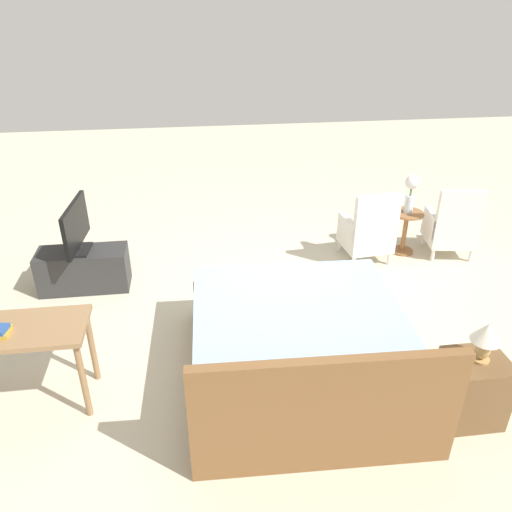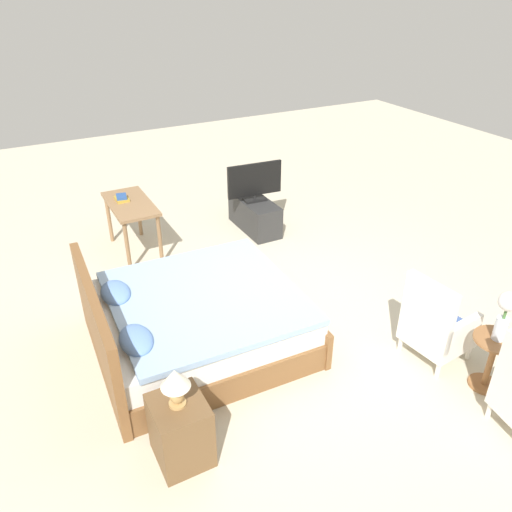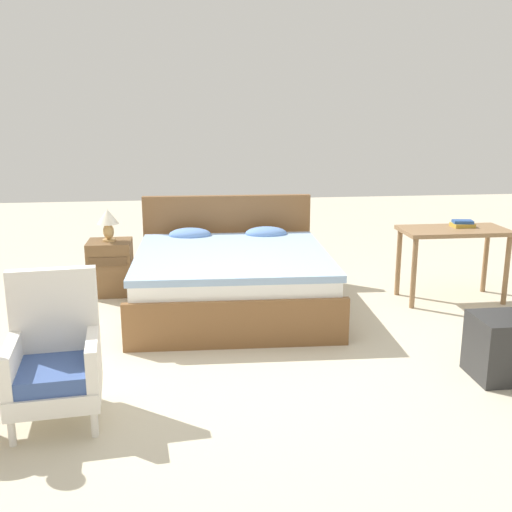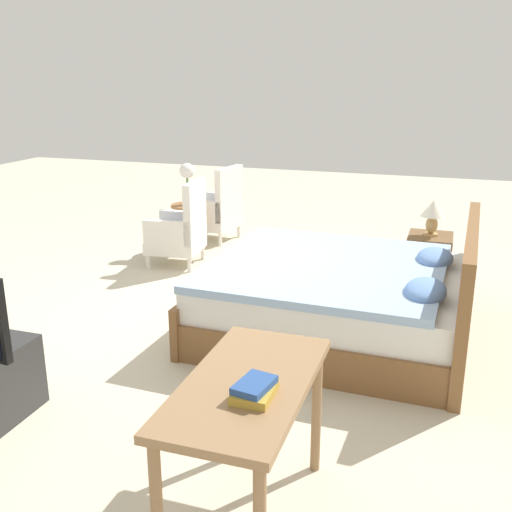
% 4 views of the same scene
% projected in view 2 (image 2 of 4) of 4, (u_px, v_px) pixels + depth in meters
% --- Properties ---
extents(ground_plane, '(16.00, 16.00, 0.00)m').
position_uv_depth(ground_plane, '(284.00, 316.00, 5.53)').
color(ground_plane, beige).
extents(bed, '(1.89, 2.05, 0.96)m').
position_uv_depth(bed, '(194.00, 321.00, 4.95)').
color(bed, brown).
rests_on(bed, ground_plane).
extents(armchair_by_window_right, '(0.59, 0.59, 0.92)m').
position_uv_depth(armchair_by_window_right, '(435.00, 326.00, 4.77)').
color(armchair_by_window_right, white).
rests_on(armchair_by_window_right, ground_plane).
extents(side_table, '(0.40, 0.40, 0.55)m').
position_uv_depth(side_table, '(492.00, 357.00, 4.43)').
color(side_table, '#936038').
rests_on(side_table, ground_plane).
extents(flower_vase, '(0.17, 0.17, 0.48)m').
position_uv_depth(flower_vase, '(506.00, 311.00, 4.19)').
color(flower_vase, silver).
rests_on(flower_vase, side_table).
extents(nightstand, '(0.44, 0.41, 0.56)m').
position_uv_depth(nightstand, '(181.00, 430.00, 3.80)').
color(nightstand, brown).
rests_on(nightstand, ground_plane).
extents(table_lamp, '(0.22, 0.22, 0.33)m').
position_uv_depth(table_lamp, '(175.00, 382.00, 3.55)').
color(table_lamp, tan).
rests_on(table_lamp, nightstand).
extents(tv_stand, '(0.96, 0.40, 0.46)m').
position_uv_depth(tv_stand, '(255.00, 215.00, 7.30)').
color(tv_stand, '#2D2D2D').
rests_on(tv_stand, ground_plane).
extents(tv_flatscreen, '(0.22, 0.81, 0.55)m').
position_uv_depth(tv_flatscreen, '(255.00, 181.00, 7.05)').
color(tv_flatscreen, black).
rests_on(tv_flatscreen, tv_stand).
extents(vanity_desk, '(1.04, 0.52, 0.73)m').
position_uv_depth(vanity_desk, '(131.00, 210.00, 6.49)').
color(vanity_desk, '#8E6B47').
rests_on(vanity_desk, ground_plane).
extents(book_stack, '(0.21, 0.16, 0.07)m').
position_uv_depth(book_stack, '(122.00, 198.00, 6.48)').
color(book_stack, '#B79333').
rests_on(book_stack, vanity_desk).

